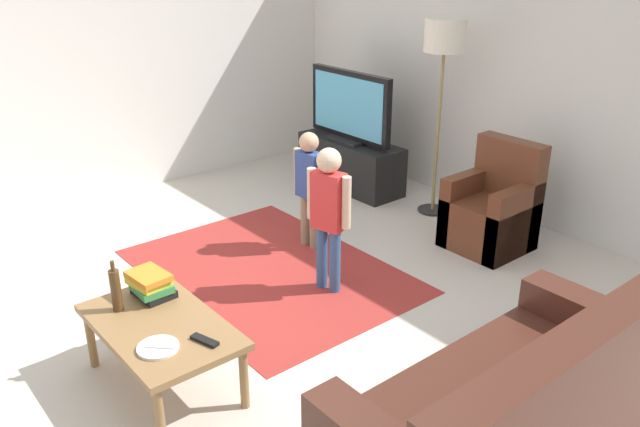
# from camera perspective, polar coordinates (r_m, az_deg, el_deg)

# --- Properties ---
(ground) EXTENTS (7.80, 7.80, 0.00)m
(ground) POSITION_cam_1_polar(r_m,az_deg,el_deg) (4.43, -6.08, -9.70)
(ground) COLOR beige
(wall_back) EXTENTS (6.00, 0.12, 2.70)m
(wall_back) POSITION_cam_1_polar(r_m,az_deg,el_deg) (6.01, 18.38, 11.90)
(wall_back) COLOR silver
(wall_back) RESTS_ON ground
(wall_left) EXTENTS (0.12, 6.00, 2.70)m
(wall_left) POSITION_cam_1_polar(r_m,az_deg,el_deg) (6.56, -21.70, 12.31)
(wall_left) COLOR silver
(wall_left) RESTS_ON ground
(area_rug) EXTENTS (2.20, 1.60, 0.01)m
(area_rug) POSITION_cam_1_polar(r_m,az_deg,el_deg) (5.08, -4.49, -5.07)
(area_rug) COLOR #9E2D28
(area_rug) RESTS_ON ground
(tv_stand) EXTENTS (1.20, 0.44, 0.50)m
(tv_stand) POSITION_cam_1_polar(r_m,az_deg,el_deg) (6.74, 2.70, 4.40)
(tv_stand) COLOR black
(tv_stand) RESTS_ON ground
(tv) EXTENTS (1.10, 0.28, 0.71)m
(tv) POSITION_cam_1_polar(r_m,az_deg,el_deg) (6.56, 2.66, 9.37)
(tv) COLOR black
(tv) RESTS_ON tv_stand
(couch) EXTENTS (0.80, 1.80, 0.86)m
(couch) POSITION_cam_1_polar(r_m,az_deg,el_deg) (3.34, 16.86, -17.08)
(couch) COLOR #472319
(couch) RESTS_ON ground
(armchair) EXTENTS (0.60, 0.60, 0.90)m
(armchair) POSITION_cam_1_polar(r_m,az_deg,el_deg) (5.56, 15.12, 0.07)
(armchair) COLOR brown
(armchair) RESTS_ON ground
(floor_lamp) EXTENTS (0.36, 0.36, 1.78)m
(floor_lamp) POSITION_cam_1_polar(r_m,az_deg,el_deg) (5.86, 10.94, 14.31)
(floor_lamp) COLOR #262626
(floor_lamp) RESTS_ON ground
(child_near_tv) EXTENTS (0.33, 0.16, 0.99)m
(child_near_tv) POSITION_cam_1_polar(r_m,az_deg,el_deg) (5.24, -0.96, 3.03)
(child_near_tv) COLOR gray
(child_near_tv) RESTS_ON ground
(child_center) EXTENTS (0.36, 0.18, 1.09)m
(child_center) POSITION_cam_1_polar(r_m,az_deg,el_deg) (4.54, 0.77, 0.57)
(child_center) COLOR #33598C
(child_center) RESTS_ON ground
(coffee_table) EXTENTS (1.00, 0.60, 0.42)m
(coffee_table) POSITION_cam_1_polar(r_m,az_deg,el_deg) (3.77, -13.91, -10.02)
(coffee_table) COLOR olive
(coffee_table) RESTS_ON ground
(book_stack) EXTENTS (0.27, 0.23, 0.16)m
(book_stack) POSITION_cam_1_polar(r_m,az_deg,el_deg) (3.98, -14.74, -6.11)
(book_stack) COLOR black
(book_stack) RESTS_ON coffee_table
(bottle) EXTENTS (0.06, 0.06, 0.32)m
(bottle) POSITION_cam_1_polar(r_m,az_deg,el_deg) (3.87, -17.62, -6.44)
(bottle) COLOR #4C3319
(bottle) RESTS_ON coffee_table
(tv_remote) EXTENTS (0.18, 0.10, 0.02)m
(tv_remote) POSITION_cam_1_polar(r_m,az_deg,el_deg) (3.53, -10.17, -10.99)
(tv_remote) COLOR black
(tv_remote) RESTS_ON coffee_table
(plate) EXTENTS (0.22, 0.22, 0.02)m
(plate) POSITION_cam_1_polar(r_m,az_deg,el_deg) (3.53, -14.14, -11.43)
(plate) COLOR white
(plate) RESTS_ON coffee_table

